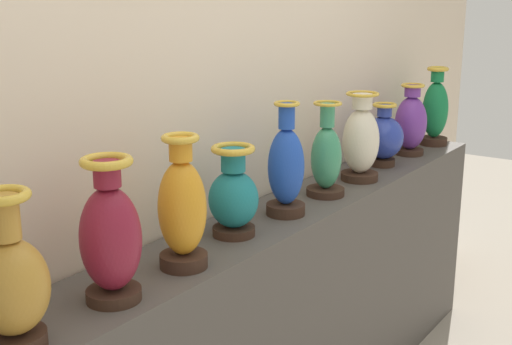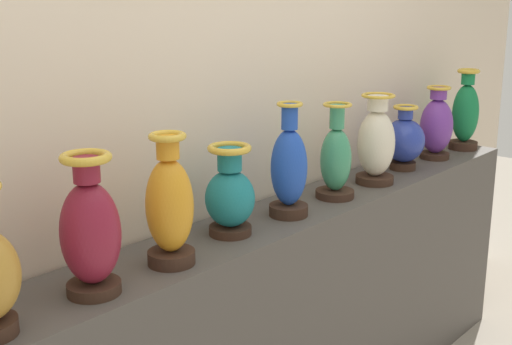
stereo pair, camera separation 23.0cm
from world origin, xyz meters
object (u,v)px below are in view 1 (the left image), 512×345
(vase_sapphire, at_px, (286,169))
(vase_emerald, at_px, (435,111))
(vase_jade, at_px, (326,158))
(vase_ivory, at_px, (361,141))
(vase_amber, at_px, (182,210))
(vase_violet, at_px, (411,123))
(vase_burgundy, at_px, (111,237))
(vase_cobalt, at_px, (383,137))
(vase_teal, at_px, (233,196))
(vase_ochre, at_px, (11,285))

(vase_sapphire, height_order, vase_emerald, vase_sapphire)
(vase_jade, distance_m, vase_ivory, 0.28)
(vase_amber, relative_size, vase_ivory, 1.05)
(vase_amber, relative_size, vase_violet, 1.12)
(vase_burgundy, distance_m, vase_emerald, 2.28)
(vase_ivory, xyz_separation_m, vase_cobalt, (0.28, 0.03, -0.04))
(vase_jade, bearing_deg, vase_burgundy, -178.97)
(vase_teal, distance_m, vase_ivory, 0.86)
(vase_ivory, xyz_separation_m, vase_violet, (0.57, 0.02, -0.01))
(vase_jade, distance_m, vase_emerald, 1.14)
(vase_amber, relative_size, vase_cobalt, 1.35)
(vase_amber, height_order, vase_jade, vase_amber)
(vase_burgundy, bearing_deg, vase_violet, 0.86)
(vase_emerald, bearing_deg, vase_burgundy, -179.60)
(vase_amber, height_order, vase_cobalt, vase_amber)
(vase_amber, bearing_deg, vase_cobalt, 1.74)
(vase_ochre, bearing_deg, vase_teal, 3.05)
(vase_ivory, relative_size, vase_cobalt, 1.29)
(vase_burgundy, xyz_separation_m, vase_sapphire, (0.85, 0.02, -0.00))
(vase_cobalt, bearing_deg, vase_ivory, -174.56)
(vase_ochre, distance_m, vase_violet, 2.30)
(vase_cobalt, distance_m, vase_violet, 0.29)
(vase_sapphire, distance_m, vase_jade, 0.29)
(vase_ochre, bearing_deg, vase_ivory, 0.67)
(vase_cobalt, bearing_deg, vase_burgundy, -178.61)
(vase_teal, bearing_deg, vase_violet, -0.43)
(vase_cobalt, bearing_deg, vase_teal, -179.95)
(vase_jade, distance_m, vase_cobalt, 0.57)
(vase_violet, bearing_deg, vase_ivory, -178.44)
(vase_cobalt, xyz_separation_m, vase_emerald, (0.57, -0.03, 0.05))
(vase_burgundy, relative_size, vase_jade, 1.03)
(vase_jade, bearing_deg, vase_ochre, -178.95)
(vase_amber, distance_m, vase_ivory, 1.15)
(vase_jade, bearing_deg, vase_cobalt, 2.10)
(vase_ochre, bearing_deg, vase_violet, 0.89)
(vase_ochre, bearing_deg, vase_emerald, 0.48)
(vase_cobalt, bearing_deg, vase_ochre, -178.65)
(vase_burgundy, bearing_deg, vase_amber, -0.47)
(vase_ochre, xyz_separation_m, vase_burgundy, (0.30, 0.01, 0.02))
(vase_ivory, distance_m, vase_cobalt, 0.29)
(vase_amber, height_order, vase_violet, vase_amber)
(vase_ochre, distance_m, vase_sapphire, 1.15)
(vase_teal, relative_size, vase_emerald, 0.74)
(vase_jade, xyz_separation_m, vase_cobalt, (0.57, 0.02, -0.02))
(vase_burgundy, xyz_separation_m, vase_violet, (2.00, 0.03, -0.01))
(vase_teal, distance_m, vase_jade, 0.57)
(vase_sapphire, bearing_deg, vase_cobalt, 1.51)
(vase_burgundy, height_order, vase_emerald, vase_emerald)
(vase_violet, relative_size, vase_emerald, 0.86)
(vase_ochre, bearing_deg, vase_jade, 1.05)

